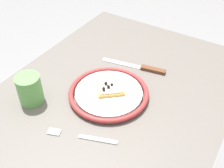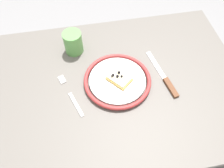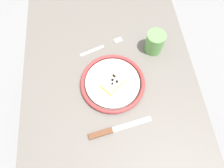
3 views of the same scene
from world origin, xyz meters
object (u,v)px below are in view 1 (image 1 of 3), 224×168
Objects in this scene: dining_table at (107,122)px; knife at (144,68)px; pizza_slice_near at (110,89)px; cup at (30,89)px; fork at (81,137)px; plate at (109,93)px.

dining_table is 4.38× the size of knife.
cup is at bearing 128.15° from pizza_slice_near.
knife reaches higher than fork.
knife is at bearing -10.08° from plate.
plate is at bearing 169.92° from knife.
fork is at bearing -171.99° from plate.
knife is at bearing -9.94° from pizza_slice_near.
plate reaches higher than dining_table.
plate is 2.72× the size of cup.
cup is (0.04, 0.22, 0.05)m from fork.
knife is 1.23× the size of fork.
cup is (-0.12, 0.20, 0.15)m from dining_table.
plate is 0.19m from knife.
plate is 0.25m from cup.
pizza_slice_near is at bearing 170.06° from knife.
dining_table is at bearing -162.49° from plate.
fork is at bearing -172.72° from pizza_slice_near.
plate is 0.02m from pizza_slice_near.
pizza_slice_near is 0.25m from cup.
dining_table is 0.13m from pizza_slice_near.
knife is (0.19, -0.03, -0.01)m from plate.
pizza_slice_near reaches higher than plate.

